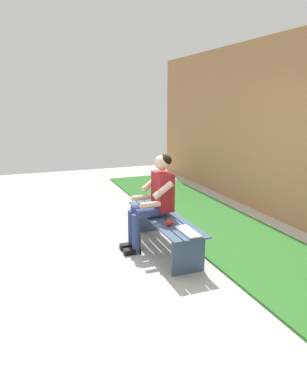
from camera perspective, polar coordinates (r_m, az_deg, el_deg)
The scene contains 7 objects.
ground_plane at distance 5.56m, azimuth -12.24°, elevation -6.52°, with size 10.00×7.00×0.04m, color #B2B2AD.
grass_strip at distance 5.33m, azimuth 13.07°, elevation -7.07°, with size 9.00×1.50×0.03m, color #2D6B28.
brick_wall at distance 6.15m, azimuth 20.98°, elevation 9.26°, with size 9.50×0.24×2.96m, color #B27A51.
bench_near at distance 4.71m, azimuth 1.72°, elevation -5.28°, with size 1.69×0.47×0.46m.
person_seated at distance 4.66m, azimuth 0.09°, elevation -0.97°, with size 0.50×0.69×1.26m.
apple at distance 4.33m, azimuth 2.56°, elevation -4.94°, with size 0.08×0.08×0.08m, color red.
book_open at distance 4.15m, azimuth 5.50°, elevation -6.35°, with size 0.41×0.16×0.02m.
Camera 1 is at (-4.09, 1.70, 1.93)m, focal length 33.37 mm.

